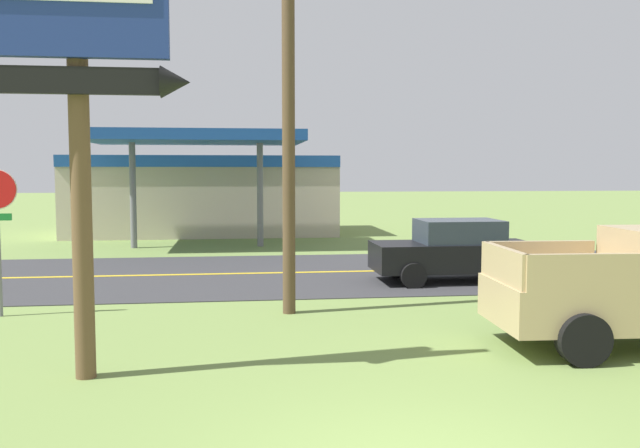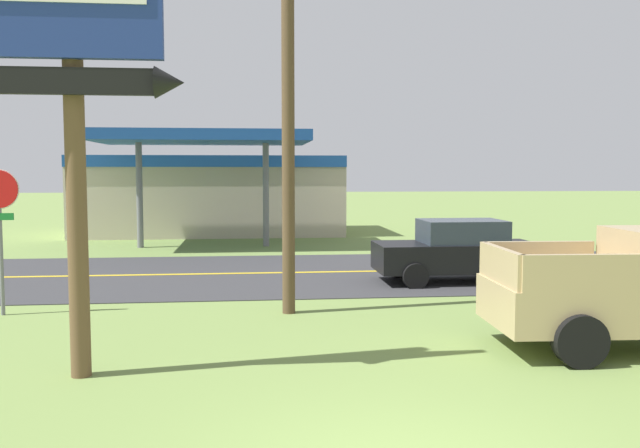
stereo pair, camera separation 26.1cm
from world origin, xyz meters
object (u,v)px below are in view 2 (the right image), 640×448
car_black_mid_lane (457,251)px  gas_station (211,192)px  utility_pole (288,69)px  motel_sign (74,41)px

car_black_mid_lane → gas_station: bearing=115.9°
utility_pole → car_black_mid_lane: size_ratio=2.20×
gas_station → car_black_mid_lane: (7.15, -14.75, -1.11)m
gas_station → car_black_mid_lane: size_ratio=2.86×
utility_pole → gas_station: bearing=98.0°
motel_sign → utility_pole: (3.12, 4.06, 0.28)m
utility_pole → gas_station: size_ratio=0.77×
utility_pole → gas_station: 18.53m
utility_pole → motel_sign: bearing=-127.6°
gas_station → motel_sign: bearing=-91.5°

